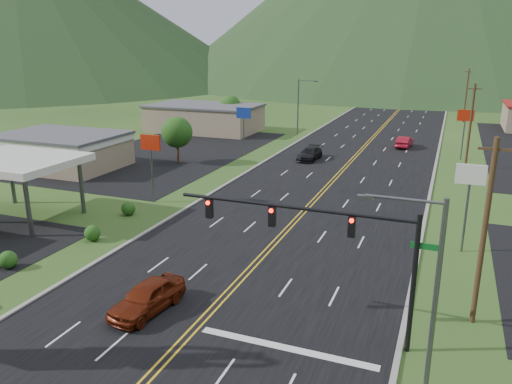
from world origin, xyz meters
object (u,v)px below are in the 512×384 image
(streetlight_west, at_px, (300,103))
(car_red_near, at_px, (147,298))
(streetlight_east, at_px, (427,293))
(car_red_far, at_px, (405,142))
(traffic_signal, at_px, (330,237))
(gas_canopy, at_px, (15,162))
(car_dark_mid, at_px, (310,154))

(streetlight_west, xyz_separation_m, car_red_near, (8.42, -57.43, -4.33))
(streetlight_east, relative_size, car_red_near, 1.80)
(streetlight_west, distance_m, car_red_far, 18.24)
(traffic_signal, relative_size, streetlight_west, 1.46)
(traffic_signal, height_order, streetlight_west, streetlight_west)
(car_red_far, bearing_deg, gas_canopy, 63.02)
(car_red_near, xyz_separation_m, car_red_far, (8.69, 52.88, -0.05))
(gas_canopy, relative_size, car_red_near, 2.00)
(traffic_signal, xyz_separation_m, streetlight_east, (4.70, -4.00, -0.15))
(streetlight_east, height_order, gas_canopy, streetlight_east)
(streetlight_west, bearing_deg, traffic_signal, -72.03)
(streetlight_east, bearing_deg, car_red_far, 95.91)
(traffic_signal, height_order, gas_canopy, traffic_signal)
(streetlight_west, xyz_separation_m, car_red_far, (17.12, -4.54, -4.38))
(car_red_near, relative_size, car_red_far, 1.03)
(streetlight_west, bearing_deg, car_red_near, -81.66)
(traffic_signal, distance_m, streetlight_west, 58.88)
(traffic_signal, height_order, streetlight_east, streetlight_east)
(streetlight_east, bearing_deg, traffic_signal, 139.61)
(gas_canopy, distance_m, car_red_near, 21.36)
(streetlight_east, xyz_separation_m, gas_canopy, (-33.18, 12.00, -0.31))
(car_dark_mid, relative_size, car_red_far, 1.09)
(car_red_far, bearing_deg, car_red_near, 85.95)
(streetlight_west, height_order, car_red_far, streetlight_west)
(streetlight_west, height_order, gas_canopy, streetlight_west)
(streetlight_west, bearing_deg, streetlight_east, -69.14)
(streetlight_west, distance_m, car_dark_mid, 19.04)
(car_red_near, xyz_separation_m, car_dark_mid, (-1.85, 40.11, -0.08))
(streetlight_east, xyz_separation_m, car_dark_mid, (-16.28, 42.69, -4.41))
(traffic_signal, bearing_deg, gas_canopy, 164.30)
(gas_canopy, xyz_separation_m, car_red_far, (27.44, 43.46, -4.07))
(car_red_far, bearing_deg, streetlight_west, -9.58)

